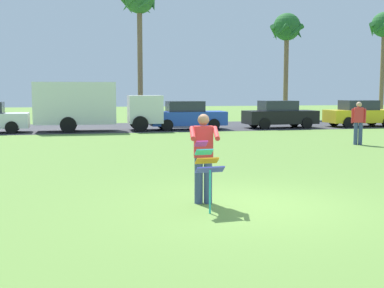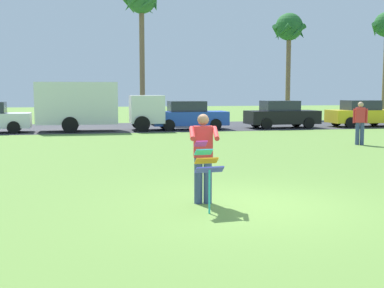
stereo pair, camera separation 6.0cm
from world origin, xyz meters
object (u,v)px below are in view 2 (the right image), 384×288
parked_car_black (281,115)px  person_walker_near (360,122)px  kite_held (207,164)px  person_kite_flyer (203,155)px  palm_tree_right_near (142,5)px  palm_tree_centre_far (289,31)px  parked_truck_white_box (93,105)px  parked_car_blue (189,116)px  parked_car_yellow (362,114)px

parked_car_black → person_walker_near: (-0.42, -9.16, 0.16)m
kite_held → person_walker_near: (8.71, 9.48, 0.07)m
person_kite_flyer → palm_tree_right_near: size_ratio=0.18×
parked_car_black → palm_tree_centre_far: size_ratio=0.52×
palm_tree_centre_far → parked_truck_white_box: bearing=-148.3°
parked_truck_white_box → parked_car_blue: bearing=0.0°
person_kite_flyer → kite_held: (-0.09, -0.63, -0.08)m
parked_car_black → palm_tree_centre_far: 11.93m
parked_truck_white_box → parked_car_black: size_ratio=1.59×
person_kite_flyer → parked_car_yellow: person_kite_flyer is taller
kite_held → parked_car_black: 20.75m
parked_car_black → palm_tree_right_near: bearing=132.2°
person_kite_flyer → parked_truck_white_box: parked_truck_white_box is taller
parked_truck_white_box → person_walker_near: (10.35, -9.16, -0.48)m
palm_tree_right_near → parked_truck_white_box: bearing=-114.3°
palm_tree_right_near → palm_tree_centre_far: palm_tree_right_near is taller
kite_held → palm_tree_centre_far: bearing=64.3°
person_walker_near → palm_tree_right_near: bearing=111.6°
parked_car_black → palm_tree_centre_far: (4.36, 9.35, 5.98)m
parked_car_black → person_walker_near: 9.17m
parked_car_yellow → palm_tree_right_near: size_ratio=0.44×
parked_car_yellow → person_walker_near: 10.75m
parked_car_blue → palm_tree_centre_far: size_ratio=0.52×
palm_tree_right_near → parked_car_blue: bearing=-78.1°
parked_car_black → parked_car_yellow: size_ratio=1.01×
person_walker_near → kite_held: bearing=-132.6°
parked_car_black → palm_tree_centre_far: palm_tree_centre_far is taller
person_kite_flyer → palm_tree_centre_far: bearing=63.9°
palm_tree_right_near → person_walker_near: 19.73m
palm_tree_centre_far → person_walker_near: (-4.79, -18.51, -5.82)m
person_kite_flyer → palm_tree_right_near: palm_tree_right_near is taller
person_kite_flyer → parked_car_yellow: 22.97m
kite_held → palm_tree_right_near: bearing=85.8°
parked_car_blue → person_walker_near: (5.11, -9.16, 0.16)m
parked_truck_white_box → parked_car_black: 10.80m
person_walker_near → palm_tree_centre_far: bearing=75.5°
kite_held → parked_car_black: parked_car_black is taller
parked_car_blue → person_walker_near: size_ratio=2.43×
parked_car_blue → person_walker_near: person_walker_near is taller
person_kite_flyer → kite_held: bearing=-98.1°
parked_car_blue → palm_tree_right_near: (-1.67, 7.93, 7.31)m
parked_car_yellow → palm_tree_right_near: (-12.42, 7.93, 7.31)m
palm_tree_right_near → person_kite_flyer: bearing=-94.1°
parked_car_black → parked_car_blue: bearing=180.0°
parked_car_blue → palm_tree_centre_far: palm_tree_centre_far is taller
parked_truck_white_box → palm_tree_right_near: palm_tree_right_near is taller
person_kite_flyer → person_walker_near: same height
parked_car_blue → parked_car_yellow: bearing=-0.0°
parked_car_blue → palm_tree_right_near: bearing=101.9°
parked_car_blue → palm_tree_centre_far: bearing=43.4°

